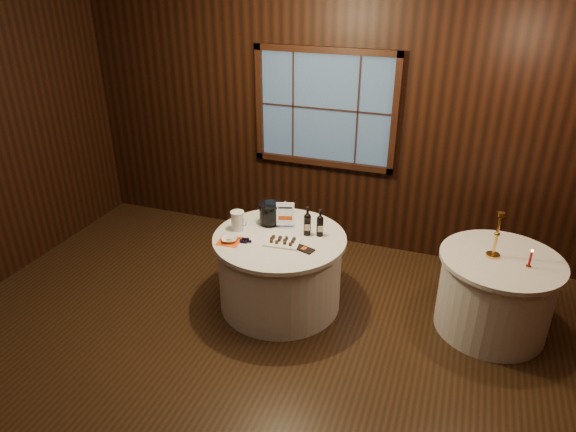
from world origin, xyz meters
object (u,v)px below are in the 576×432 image
at_px(glass_pitcher, 238,221).
at_px(red_candle, 530,260).
at_px(grape_bunch, 245,240).
at_px(port_bottle_left, 307,223).
at_px(main_table, 280,271).
at_px(side_table, 495,294).
at_px(port_bottle_right, 320,224).
at_px(chocolate_plate, 282,241).
at_px(brass_candlestick, 496,241).
at_px(ice_bucket, 270,213).
at_px(chocolate_box, 304,249).
at_px(sign_stand, 285,219).
at_px(cracker_bowl, 229,239).

xyz_separation_m(glass_pitcher, red_candle, (2.64, 0.21, -0.03)).
bearing_deg(red_candle, grape_bunch, -170.18).
xyz_separation_m(port_bottle_left, red_candle, (1.97, 0.09, -0.06)).
height_order(main_table, side_table, same).
height_order(port_bottle_left, port_bottle_right, port_bottle_left).
height_order(side_table, port_bottle_left, port_bottle_left).
distance_m(chocolate_plate, brass_candlestick, 1.90).
relative_size(port_bottle_right, brass_candlestick, 0.64).
bearing_deg(ice_bucket, chocolate_box, -37.60).
relative_size(sign_stand, red_candle, 1.64).
relative_size(side_table, port_bottle_right, 3.92).
xyz_separation_m(main_table, port_bottle_right, (0.35, 0.15, 0.50)).
bearing_deg(ice_bucket, red_candle, 0.02).
bearing_deg(glass_pitcher, red_candle, 16.07).
xyz_separation_m(port_bottle_right, cracker_bowl, (-0.77, -0.40, -0.10)).
bearing_deg(side_table, main_table, -171.47).
bearing_deg(ice_bucket, sign_stand, -4.48).
height_order(side_table, port_bottle_right, port_bottle_right).
height_order(brass_candlestick, red_candle, brass_candlestick).
relative_size(side_table, chocolate_box, 5.77).
distance_m(grape_bunch, red_candle, 2.51).
distance_m(side_table, chocolate_plate, 2.02).
bearing_deg(brass_candlestick, chocolate_plate, -167.37).
height_order(sign_stand, cracker_bowl, sign_stand).
distance_m(port_bottle_right, chocolate_plate, 0.40).
bearing_deg(chocolate_box, chocolate_plate, -173.52).
bearing_deg(cracker_bowl, glass_pitcher, 95.56).
distance_m(sign_stand, port_bottle_right, 0.37).
xyz_separation_m(chocolate_plate, red_candle, (2.14, 0.33, 0.05)).
height_order(side_table, sign_stand, sign_stand).
bearing_deg(chocolate_box, red_candle, 28.88).
relative_size(side_table, chocolate_plate, 3.17).
bearing_deg(port_bottle_left, main_table, -169.95).
bearing_deg(main_table, chocolate_plate, -58.82).
distance_m(main_table, sign_stand, 0.52).
distance_m(glass_pitcher, cracker_bowl, 0.26).
bearing_deg(red_candle, port_bottle_right, -178.03).
xyz_separation_m(port_bottle_left, glass_pitcher, (-0.67, -0.13, -0.03)).
relative_size(chocolate_plate, grape_bunch, 1.89).
distance_m(side_table, red_candle, 0.50).
height_order(side_table, ice_bucket, ice_bucket).
relative_size(side_table, port_bottle_left, 3.69).
bearing_deg(brass_candlestick, main_table, -171.01).
relative_size(port_bottle_right, ice_bucket, 1.24).
height_order(side_table, cracker_bowl, cracker_bowl).
height_order(ice_bucket, brass_candlestick, brass_candlestick).
distance_m(port_bottle_right, chocolate_box, 0.33).
distance_m(sign_stand, glass_pitcher, 0.46).
bearing_deg(main_table, cracker_bowl, -149.28).
distance_m(chocolate_plate, glass_pitcher, 0.52).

